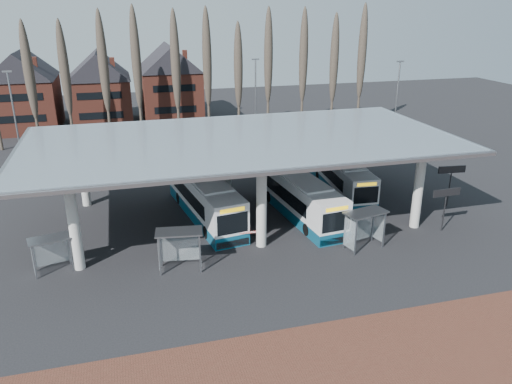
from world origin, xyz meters
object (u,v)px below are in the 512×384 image
object	(u,v)px
bus_1	(205,198)
bus_2	(299,197)
shelter_2	(364,221)
bus_3	(341,176)
shelter_1	(179,241)
shelter_0	(50,247)

from	to	relation	value
bus_1	bus_2	bearing A→B (deg)	-20.95
shelter_2	bus_1	bearing A→B (deg)	126.23
bus_3	shelter_1	distance (m)	18.60
bus_3	shelter_0	xyz separation A→B (m)	(-23.35, -8.33, 0.25)
shelter_0	shelter_1	xyz separation A→B (m)	(7.78, -1.84, 0.26)
shelter_0	shelter_2	world-z (taller)	shelter_2
bus_1	shelter_1	xyz separation A→B (m)	(-2.91, -7.79, 0.38)
shelter_0	shelter_1	size ratio (longest dim) A/B	0.89
bus_2	shelter_2	xyz separation A→B (m)	(2.30, -6.53, 0.44)
bus_2	bus_3	distance (m)	6.72
bus_3	shelter_2	distance (m)	10.97
shelter_1	shelter_2	xyz separation A→B (m)	(12.45, -0.34, 0.01)
bus_1	shelter_2	distance (m)	12.54
bus_3	shelter_2	world-z (taller)	bus_3
bus_2	shelter_1	bearing A→B (deg)	-154.50
bus_2	bus_3	world-z (taller)	bus_2
bus_2	shelter_2	bearing A→B (deg)	-76.50
shelter_0	shelter_2	size ratio (longest dim) A/B	0.86
bus_2	bus_3	size ratio (longest dim) A/B	1.07
shelter_1	shelter_2	bearing A→B (deg)	6.34
bus_2	bus_1	bearing A→B (deg)	161.68
shelter_1	bus_1	bearing A→B (deg)	77.38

